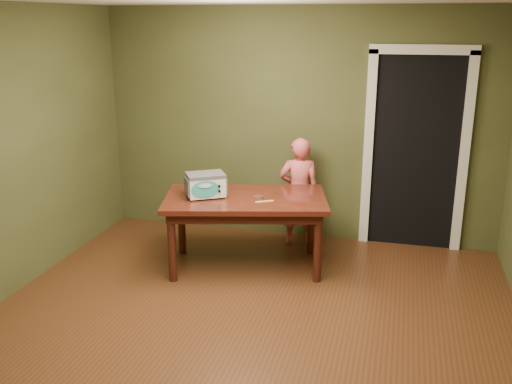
# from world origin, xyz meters

# --- Properties ---
(floor) EXTENTS (5.00, 5.00, 0.00)m
(floor) POSITION_xyz_m (0.00, 0.00, 0.00)
(floor) COLOR #513017
(floor) RESTS_ON ground
(room_shell) EXTENTS (4.52, 5.02, 2.61)m
(room_shell) POSITION_xyz_m (0.00, 0.00, 1.71)
(room_shell) COLOR #4A542C
(room_shell) RESTS_ON ground
(doorway) EXTENTS (1.10, 0.66, 2.25)m
(doorway) POSITION_xyz_m (1.30, 2.78, 1.06)
(doorway) COLOR black
(doorway) RESTS_ON ground
(dining_table) EXTENTS (1.77, 1.26, 0.75)m
(dining_table) POSITION_xyz_m (-0.32, 1.45, 0.65)
(dining_table) COLOR #36140C
(dining_table) RESTS_ON floor
(toy_oven) EXTENTS (0.46, 0.41, 0.24)m
(toy_oven) POSITION_xyz_m (-0.70, 1.35, 0.88)
(toy_oven) COLOR #4C4F54
(toy_oven) RESTS_ON dining_table
(baking_pan) EXTENTS (0.10, 0.10, 0.02)m
(baking_pan) POSITION_xyz_m (-0.19, 1.45, 0.76)
(baking_pan) COLOR silver
(baking_pan) RESTS_ON dining_table
(spatula) EXTENTS (0.17, 0.11, 0.01)m
(spatula) POSITION_xyz_m (-0.10, 1.34, 0.75)
(spatula) COLOR #F3CD6A
(spatula) RESTS_ON dining_table
(child) EXTENTS (0.50, 0.38, 1.22)m
(child) POSITION_xyz_m (0.09, 2.20, 0.61)
(child) COLOR #E96064
(child) RESTS_ON floor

